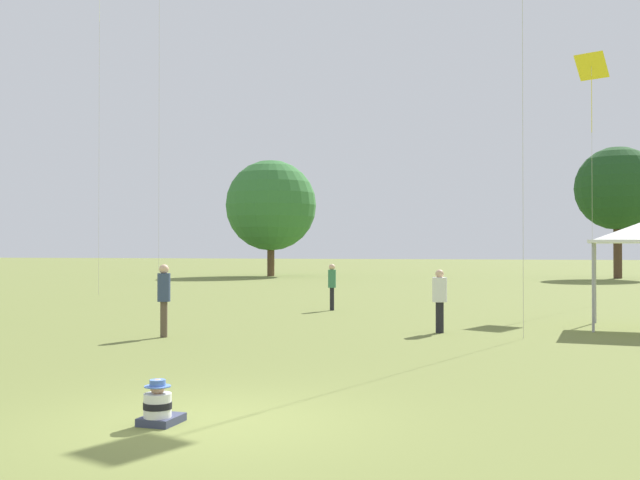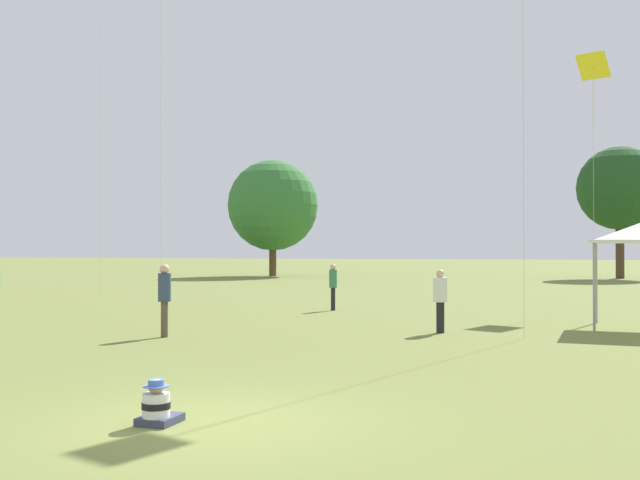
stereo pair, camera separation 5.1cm
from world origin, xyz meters
The scene contains 8 objects.
ground_plane centered at (0.00, 0.00, 0.00)m, with size 300.00×300.00×0.00m, color olive.
seated_toddler centered at (-0.59, -0.28, 0.23)m, with size 0.45×0.56×0.58m.
person_standing_3 centered at (-4.84, 8.15, 1.10)m, with size 0.38×0.38×1.81m.
person_standing_4 centered at (-2.82, 17.10, 1.01)m, with size 0.38×0.38×1.66m.
person_standing_6 centered at (1.68, 10.93, 0.98)m, with size 0.50×0.50×1.66m.
kite_1 centered at (6.33, 21.67, 9.00)m, with size 1.33×1.14×9.68m.
distant_tree_0 centered at (-15.92, 48.25, 5.70)m, with size 7.30×7.30×9.36m.
distant_tree_1 centered at (10.49, 50.62, 6.68)m, with size 6.19×6.19×9.81m.
Camera 1 is at (3.84, -8.77, 2.20)m, focal length 42.00 mm.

